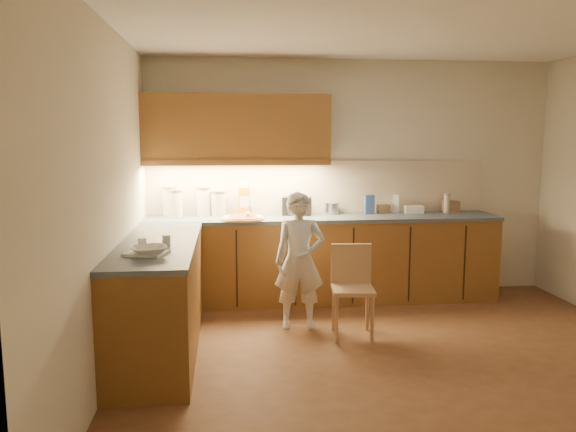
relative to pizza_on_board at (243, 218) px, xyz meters
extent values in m
plane|color=brown|center=(1.23, -1.54, -0.94)|extent=(4.50, 4.50, 0.00)
cube|color=beige|center=(1.23, 0.46, 0.36)|extent=(4.50, 0.04, 2.60)
cube|color=beige|center=(1.23, -3.54, 0.36)|extent=(4.50, 0.04, 2.60)
cube|color=beige|center=(-1.02, -1.54, 0.36)|extent=(0.04, 4.00, 2.60)
cube|color=white|center=(1.23, -1.54, 1.66)|extent=(4.50, 4.00, 0.04)
cube|color=brown|center=(0.85, 0.16, -0.50)|extent=(3.75, 0.60, 0.88)
cube|color=brown|center=(-0.72, -1.14, -0.50)|extent=(0.60, 2.00, 0.88)
cube|color=#414F5C|center=(0.85, 0.16, -0.04)|extent=(3.77, 0.62, 0.04)
cube|color=#414F5C|center=(-0.72, -1.14, -0.04)|extent=(0.62, 2.02, 0.04)
cube|color=black|center=(-0.67, -0.15, -0.50)|extent=(0.02, 0.01, 0.80)
cube|color=black|center=(-0.07, -0.15, -0.50)|extent=(0.02, 0.01, 0.80)
cube|color=black|center=(0.53, -0.15, -0.50)|extent=(0.02, 0.01, 0.80)
cube|color=black|center=(1.13, -0.15, -0.50)|extent=(0.02, 0.01, 0.80)
cube|color=black|center=(1.73, -0.15, -0.50)|extent=(0.02, 0.01, 0.80)
cube|color=black|center=(2.33, -0.15, -0.50)|extent=(0.02, 0.01, 0.80)
cube|color=beige|center=(0.85, 0.44, 0.27)|extent=(3.75, 0.02, 0.58)
cube|color=brown|center=(-0.05, 0.28, 0.91)|extent=(1.95, 0.35, 0.70)
cube|color=brown|center=(-0.05, 0.11, 0.56)|extent=(1.95, 0.02, 0.06)
cylinder|color=tan|center=(0.00, 0.00, -0.01)|extent=(0.44, 0.44, 0.02)
cylinder|color=#FEEBC7|center=(0.00, 0.00, 0.01)|extent=(0.39, 0.39, 0.02)
cylinder|color=#B02D17|center=(0.00, 0.00, 0.02)|extent=(0.31, 0.31, 0.01)
sphere|color=white|center=(0.05, -0.03, 0.04)|extent=(0.06, 0.06, 0.06)
cylinder|color=white|center=(0.09, -0.09, 0.07)|extent=(0.08, 0.09, 0.18)
imported|color=silver|center=(0.50, -0.69, -0.31)|extent=(0.48, 0.33, 1.27)
cylinder|color=tan|center=(0.76, -1.13, -0.74)|extent=(0.03, 0.03, 0.41)
cylinder|color=tan|center=(1.07, -1.16, -0.74)|extent=(0.03, 0.03, 0.41)
cylinder|color=tan|center=(0.80, -0.82, -0.74)|extent=(0.03, 0.03, 0.41)
cylinder|color=tan|center=(1.10, -0.85, -0.74)|extent=(0.03, 0.03, 0.41)
cube|color=tan|center=(0.93, -0.99, -0.51)|extent=(0.40, 0.40, 0.04)
cube|color=tan|center=(0.95, -0.83, -0.31)|extent=(0.36, 0.07, 0.36)
imported|color=white|center=(-0.72, -1.66, 0.01)|extent=(0.32, 0.32, 0.06)
cylinder|color=white|center=(-0.77, 0.35, 0.13)|extent=(0.15, 0.15, 0.30)
cylinder|color=gray|center=(-0.77, 0.35, 0.29)|extent=(0.16, 0.16, 0.02)
cylinder|color=silver|center=(-0.71, 0.28, 0.12)|extent=(0.16, 0.16, 0.27)
cylinder|color=tan|center=(-0.71, 0.28, 0.26)|extent=(0.17, 0.17, 0.02)
cylinder|color=white|center=(-0.41, 0.35, 0.12)|extent=(0.15, 0.15, 0.29)
cylinder|color=gray|center=(-0.41, 0.35, 0.28)|extent=(0.16, 0.16, 0.02)
cylinder|color=beige|center=(-0.25, 0.31, 0.10)|extent=(0.16, 0.16, 0.25)
cylinder|color=gray|center=(-0.25, 0.31, 0.24)|extent=(0.17, 0.17, 0.02)
cube|color=#BA9125|center=(0.02, 0.28, 0.14)|extent=(0.13, 0.09, 0.31)
cube|color=silver|center=(0.02, 0.28, 0.32)|extent=(0.08, 0.06, 0.06)
cube|color=black|center=(0.59, 0.28, 0.08)|extent=(0.34, 0.24, 0.20)
cube|color=#B0B0B5|center=(0.56, 0.29, 0.18)|extent=(0.06, 0.14, 0.00)
cube|color=#B0B0B5|center=(0.63, 0.27, 0.18)|extent=(0.06, 0.14, 0.00)
cylinder|color=silver|center=(0.98, 0.32, 0.04)|extent=(0.15, 0.15, 0.12)
cylinder|color=silver|center=(0.98, 0.32, 0.10)|extent=(0.16, 0.16, 0.01)
cube|color=#314F93|center=(1.40, 0.29, 0.08)|extent=(0.11, 0.08, 0.21)
cube|color=#987B52|center=(1.56, 0.31, 0.03)|extent=(0.15, 0.12, 0.10)
cube|color=white|center=(1.72, 0.35, 0.08)|extent=(0.08, 0.08, 0.20)
cube|color=white|center=(1.91, 0.31, 0.02)|extent=(0.22, 0.16, 0.08)
cylinder|color=silver|center=(2.28, 0.28, 0.08)|extent=(0.06, 0.06, 0.20)
cylinder|color=gray|center=(2.28, 0.28, 0.19)|extent=(0.07, 0.07, 0.01)
cube|color=#956E50|center=(2.35, 0.33, 0.05)|extent=(0.17, 0.14, 0.13)
cube|color=white|center=(-0.75, -1.64, -0.01)|extent=(0.34, 0.30, 0.02)
cylinder|color=white|center=(-0.80, -1.44, 0.02)|extent=(0.07, 0.07, 0.08)
cylinder|color=silver|center=(-0.63, -1.35, 0.02)|extent=(0.07, 0.07, 0.09)
camera|label=1|loc=(-0.15, -5.70, 0.83)|focal=35.00mm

